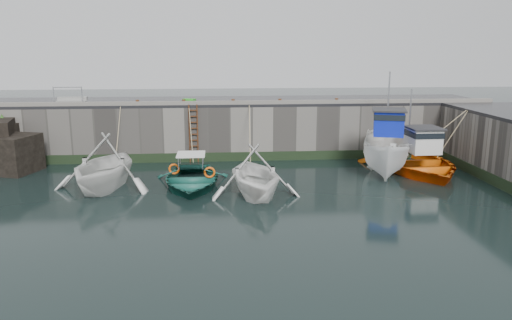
{
  "coord_description": "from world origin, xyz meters",
  "views": [
    {
      "loc": [
        -0.76,
        -17.27,
        6.25
      ],
      "look_at": [
        1.03,
        4.87,
        1.2
      ],
      "focal_mm": 35.0,
      "sensor_mm": 36.0,
      "label": 1
    }
  ],
  "objects": [
    {
      "name": "ladder",
      "position": [
        -2.0,
        9.91,
        1.59
      ],
      "size": [
        0.51,
        0.08,
        3.2
      ],
      "color": "#3F1E0F",
      "rests_on": "ground"
    },
    {
      "name": "bollard_e",
      "position": [
        6.0,
        10.25,
        3.3
      ],
      "size": [
        0.18,
        0.18,
        0.28
      ],
      "primitive_type": "cylinder",
      "color": "#3F1E0F",
      "rests_on": "road_back"
    },
    {
      "name": "boat_far_orange",
      "position": [
        9.5,
        6.96,
        0.46
      ],
      "size": [
        5.1,
        7.06,
        4.44
      ],
      "rotation": [
        0.0,
        0.0,
        0.02
      ],
      "color": "#DA590B",
      "rests_on": "ground"
    },
    {
      "name": "railing",
      "position": [
        -8.75,
        11.25,
        3.36
      ],
      "size": [
        1.6,
        1.05,
        1.0
      ],
      "color": "#A5A8AD",
      "rests_on": "road_back"
    },
    {
      "name": "boat_near_white_rope",
      "position": [
        -5.82,
        8.73,
        0.0
      ],
      "size": [
        0.04,
        3.64,
        3.1
      ],
      "primitive_type": null,
      "color": "tan",
      "rests_on": "ground"
    },
    {
      "name": "boat_near_blue",
      "position": [
        -1.95,
        5.09,
        0.0
      ],
      "size": [
        3.75,
        5.24,
        1.08
      ],
      "primitive_type": "imported",
      "rotation": [
        0.0,
        0.0,
        -0.0
      ],
      "color": "#175146",
      "rests_on": "ground"
    },
    {
      "name": "bollard_a",
      "position": [
        -5.0,
        10.25,
        3.3
      ],
      "size": [
        0.18,
        0.18,
        0.28
      ],
      "primitive_type": "cylinder",
      "color": "#3F1E0F",
      "rests_on": "road_back"
    },
    {
      "name": "algae_back",
      "position": [
        0.0,
        9.96,
        0.25
      ],
      "size": [
        30.0,
        0.08,
        0.5
      ],
      "primitive_type": "cube",
      "color": "black",
      "rests_on": "ground"
    },
    {
      "name": "boat_near_white",
      "position": [
        -5.82,
        4.95,
        0.0
      ],
      "size": [
        5.5,
        6.08,
        2.8
      ],
      "primitive_type": "imported",
      "rotation": [
        0.0,
        0.0,
        -0.19
      ],
      "color": "silver",
      "rests_on": "ground"
    },
    {
      "name": "algae_right",
      "position": [
        11.96,
        2.5,
        0.25
      ],
      "size": [
        0.08,
        15.0,
        0.5
      ],
      "primitive_type": "cube",
      "color": "black",
      "rests_on": "ground"
    },
    {
      "name": "road_back",
      "position": [
        0.0,
        12.5,
        3.08
      ],
      "size": [
        30.0,
        5.0,
        0.16
      ],
      "primitive_type": "cube",
      "color": "black",
      "rests_on": "quay_back"
    },
    {
      "name": "fish_crate",
      "position": [
        -2.22,
        10.51,
        3.3
      ],
      "size": [
        0.76,
        0.64,
        0.29
      ],
      "primitive_type": "cube",
      "rotation": [
        0.0,
        0.0,
        -0.36
      ],
      "color": "#249C1C",
      "rests_on": "road_back"
    },
    {
      "name": "boat_near_blue_rope",
      "position": [
        -1.95,
        8.79,
        0.0
      ],
      "size": [
        0.04,
        3.55,
        3.1
      ],
      "primitive_type": null,
      "color": "tan",
      "rests_on": "ground"
    },
    {
      "name": "boat_far_white",
      "position": [
        7.83,
        6.85,
        1.01
      ],
      "size": [
        4.0,
        6.52,
        5.36
      ],
      "rotation": [
        0.0,
        0.0,
        -0.3
      ],
      "color": "white",
      "rests_on": "ground"
    },
    {
      "name": "bollard_d",
      "position": [
        2.8,
        10.25,
        3.3
      ],
      "size": [
        0.18,
        0.18,
        0.28
      ],
      "primitive_type": "cylinder",
      "color": "#3F1E0F",
      "rests_on": "road_back"
    },
    {
      "name": "boat_near_blacktrim",
      "position": [
        0.85,
        3.35,
        0.0
      ],
      "size": [
        4.63,
        5.2,
        2.5
      ],
      "primitive_type": "imported",
      "rotation": [
        0.0,
        0.0,
        0.12
      ],
      "color": "white",
      "rests_on": "ground"
    },
    {
      "name": "boat_near_blacktrim_rope",
      "position": [
        0.85,
        7.92,
        0.0
      ],
      "size": [
        0.04,
        4.9,
        3.1
      ],
      "primitive_type": null,
      "color": "tan",
      "rests_on": "ground"
    },
    {
      "name": "kerb_back",
      "position": [
        0.0,
        10.15,
        3.26
      ],
      "size": [
        30.0,
        0.3,
        0.2
      ],
      "primitive_type": "cube",
      "color": "slate",
      "rests_on": "road_back"
    },
    {
      "name": "bollard_c",
      "position": [
        0.2,
        10.25,
        3.3
      ],
      "size": [
        0.18,
        0.18,
        0.28
      ],
      "primitive_type": "cylinder",
      "color": "#3F1E0F",
      "rests_on": "road_back"
    },
    {
      "name": "bollard_b",
      "position": [
        -2.5,
        10.25,
        3.3
      ],
      "size": [
        0.18,
        0.18,
        0.28
      ],
      "primitive_type": "cylinder",
      "color": "#3F1E0F",
      "rests_on": "road_back"
    },
    {
      "name": "quay_back",
      "position": [
        0.0,
        12.5,
        1.5
      ],
      "size": [
        30.0,
        5.0,
        3.0
      ],
      "primitive_type": "cube",
      "color": "slate",
      "rests_on": "ground"
    },
    {
      "name": "ground",
      "position": [
        0.0,
        0.0,
        0.0
      ],
      "size": [
        120.0,
        120.0,
        0.0
      ],
      "primitive_type": "plane",
      "color": "black",
      "rests_on": "ground"
    }
  ]
}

